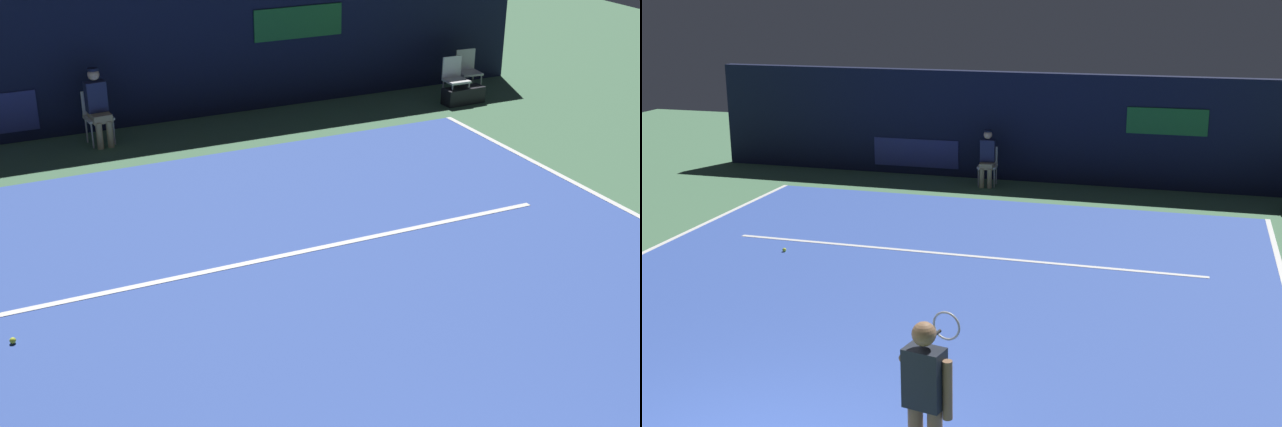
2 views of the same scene
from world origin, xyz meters
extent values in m
plane|color=#4C7A56|center=(0.00, 5.03, 0.00)|extent=(32.30, 32.30, 0.00)
cube|color=#3856B2|center=(0.00, 5.03, 0.01)|extent=(10.85, 12.06, 0.01)
cube|color=white|center=(0.00, 7.14, 0.01)|extent=(8.47, 0.10, 0.01)
cube|color=#141933|center=(0.00, 13.22, 1.30)|extent=(16.06, 0.30, 2.60)
cube|color=navy|center=(-2.81, 13.06, 0.55)|extent=(2.20, 0.04, 0.70)
cube|color=#1E6B2D|center=(3.21, 13.06, 1.60)|extent=(1.80, 0.04, 0.60)
cube|color=#1E232D|center=(1.68, 0.29, 1.20)|extent=(0.39, 0.28, 0.56)
sphere|color=#8C6647|center=(1.68, 0.29, 1.62)|extent=(0.22, 0.22, 0.22)
cylinder|color=#8C6647|center=(1.53, 0.54, 1.35)|extent=(0.18, 0.51, 0.09)
cylinder|color=#8C6647|center=(1.90, 0.27, 1.12)|extent=(0.09, 0.09, 0.56)
cylinder|color=black|center=(1.58, 0.84, 1.35)|extent=(0.09, 0.30, 0.03)
torus|color=#B2B2B7|center=(1.64, 1.11, 1.35)|extent=(0.30, 0.08, 0.30)
cube|color=white|center=(-0.81, 12.40, 0.46)|extent=(0.48, 0.44, 0.04)
cube|color=white|center=(-0.83, 12.60, 0.69)|extent=(0.42, 0.07, 0.42)
cylinder|color=#B2B2B7|center=(-0.98, 12.22, 0.23)|extent=(0.03, 0.03, 0.46)
cylinder|color=#B2B2B7|center=(-0.61, 12.25, 0.23)|extent=(0.03, 0.03, 0.46)
cylinder|color=#B2B2B7|center=(-1.01, 12.55, 0.23)|extent=(0.03, 0.03, 0.46)
cylinder|color=#B2B2B7|center=(-0.64, 12.59, 0.23)|extent=(0.03, 0.03, 0.46)
cube|color=tan|center=(-0.80, 12.32, 0.50)|extent=(0.36, 0.43, 0.14)
cylinder|color=tan|center=(-0.87, 12.14, 0.23)|extent=(0.11, 0.11, 0.46)
cylinder|color=tan|center=(-0.69, 12.15, 0.23)|extent=(0.11, 0.11, 0.46)
cube|color=#23284C|center=(-0.81, 12.44, 0.83)|extent=(0.36, 0.25, 0.52)
sphere|color=#DBAD89|center=(-0.81, 12.44, 1.21)|extent=(0.20, 0.20, 0.20)
cylinder|color=#141933|center=(-0.81, 12.44, 1.30)|extent=(0.19, 0.19, 0.04)
sphere|color=#CCE033|center=(-3.02, 6.48, 0.05)|extent=(0.07, 0.07, 0.07)
camera|label=1|loc=(-3.37, -2.00, 5.08)|focal=48.75mm
camera|label=2|loc=(3.83, -6.01, 4.55)|focal=46.26mm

